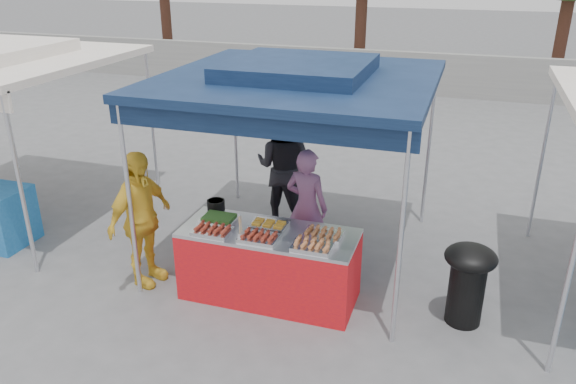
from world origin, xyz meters
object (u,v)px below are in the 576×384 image
(cooking_pot, at_px, (216,205))
(vendor_woman, at_px, (307,207))
(customer_person, at_px, (141,220))
(vendor_table, at_px, (269,264))
(wok_burner, at_px, (468,278))
(helper_man, at_px, (284,167))

(cooking_pot, relative_size, vendor_woman, 0.14)
(vendor_woman, distance_m, customer_person, 2.04)
(vendor_table, height_order, cooking_pot, cooking_pot)
(vendor_table, distance_m, cooking_pot, 1.01)
(vendor_table, distance_m, customer_person, 1.61)
(wok_burner, distance_m, helper_man, 3.17)
(vendor_table, xyz_separation_m, customer_person, (-1.55, -0.16, 0.42))
(cooking_pot, bearing_deg, vendor_table, -23.35)
(cooking_pot, relative_size, helper_man, 0.12)
(vendor_table, xyz_separation_m, wok_burner, (2.18, 0.19, 0.12))
(vendor_table, xyz_separation_m, cooking_pot, (-0.81, 0.35, 0.49))
(cooking_pot, relative_size, customer_person, 0.13)
(wok_burner, relative_size, customer_person, 0.55)
(cooking_pot, distance_m, customer_person, 0.90)
(vendor_table, distance_m, wok_burner, 2.19)
(vendor_table, xyz_separation_m, helper_man, (-0.45, 1.92, 0.47))
(vendor_table, height_order, vendor_woman, vendor_woman)
(customer_person, bearing_deg, wok_burner, -73.49)
(wok_burner, distance_m, vendor_woman, 2.15)
(vendor_table, relative_size, cooking_pot, 9.29)
(wok_burner, bearing_deg, vendor_woman, 145.51)
(cooking_pot, bearing_deg, helper_man, 77.34)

